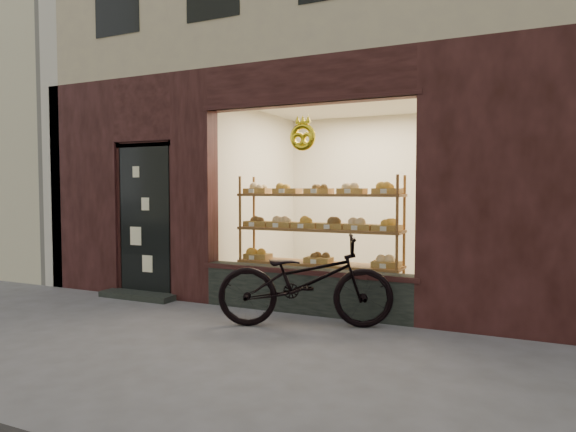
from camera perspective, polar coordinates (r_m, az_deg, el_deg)
The scene contains 4 objects.
ground at distance 4.91m, azimuth -13.26°, elevation -15.18°, with size 90.00×90.00×0.00m, color #4F4F4F.
neighbor_left at distance 15.78m, azimuth -29.05°, elevation 13.50°, with size 12.00×7.00×9.00m, color silver.
display_shelf at distance 6.70m, azimuth 3.43°, elevation -2.38°, with size 2.20×0.45×1.70m.
bicycle at distance 5.73m, azimuth 1.90°, elevation -7.23°, with size 0.68×1.94×1.02m, color black.
Camera 1 is at (2.91, -3.65, 1.53)m, focal length 32.00 mm.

